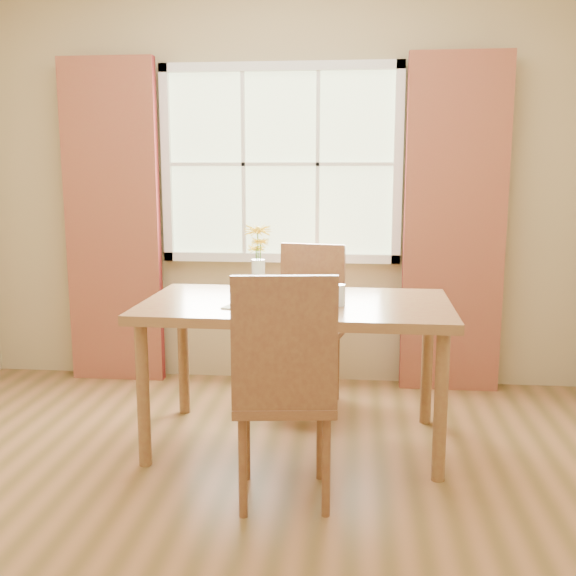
# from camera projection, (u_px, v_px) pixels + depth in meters

# --- Properties ---
(room) EXTENTS (4.24, 3.84, 2.74)m
(room) POSITION_uv_depth(u_px,v_px,m) (229.00, 200.00, 2.71)
(room) COLOR brown
(room) RESTS_ON ground
(window) EXTENTS (1.62, 0.06, 1.32)m
(window) POSITION_uv_depth(u_px,v_px,m) (281.00, 164.00, 4.52)
(window) COLOR beige
(window) RESTS_ON room
(curtain_left) EXTENTS (0.65, 0.08, 2.20)m
(curtain_left) POSITION_uv_depth(u_px,v_px,m) (113.00, 224.00, 4.61)
(curtain_left) COLOR maroon
(curtain_left) RESTS_ON room
(curtain_right) EXTENTS (0.65, 0.08, 2.20)m
(curtain_right) POSITION_uv_depth(u_px,v_px,m) (454.00, 227.00, 4.38)
(curtain_right) COLOR maroon
(curtain_right) RESTS_ON room
(dining_table) EXTENTS (1.62, 0.93, 0.79)m
(dining_table) POSITION_uv_depth(u_px,v_px,m) (296.00, 316.00, 3.56)
(dining_table) COLOR brown
(dining_table) RESTS_ON room
(chair_near) EXTENTS (0.49, 0.49, 1.05)m
(chair_near) POSITION_uv_depth(u_px,v_px,m) (284.00, 381.00, 2.88)
(chair_near) COLOR brown
(chair_near) RESTS_ON room
(chair_far) EXTENTS (0.49, 0.49, 1.00)m
(chair_far) POSITION_uv_depth(u_px,v_px,m) (308.00, 317.00, 4.24)
(chair_far) COLOR brown
(chair_far) RESTS_ON room
(placemat) EXTENTS (0.52, 0.44, 0.01)m
(placemat) POSITION_uv_depth(u_px,v_px,m) (275.00, 306.00, 3.42)
(placemat) COLOR beige
(placemat) RESTS_ON dining_table
(plate) EXTENTS (0.33, 0.33, 0.01)m
(plate) POSITION_uv_depth(u_px,v_px,m) (277.00, 302.00, 3.46)
(plate) COLOR #9FDC37
(plate) RESTS_ON placemat
(croissant_sandwich) EXTENTS (0.18, 0.15, 0.12)m
(croissant_sandwich) POSITION_uv_depth(u_px,v_px,m) (277.00, 290.00, 3.46)
(croissant_sandwich) COLOR gold
(croissant_sandwich) RESTS_ON plate
(water_glass) EXTENTS (0.07, 0.07, 0.11)m
(water_glass) POSITION_uv_depth(u_px,v_px,m) (338.00, 296.00, 3.43)
(water_glass) COLOR silver
(water_glass) RESTS_ON dining_table
(flower_vase) EXTENTS (0.15, 0.15, 0.38)m
(flower_vase) POSITION_uv_depth(u_px,v_px,m) (258.00, 252.00, 3.77)
(flower_vase) COLOR silver
(flower_vase) RESTS_ON dining_table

